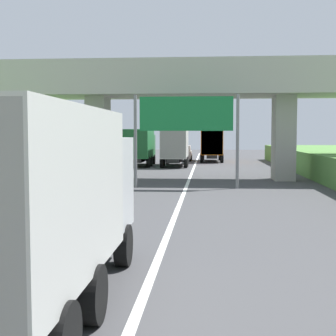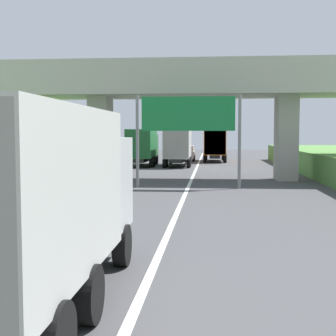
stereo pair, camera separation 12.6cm
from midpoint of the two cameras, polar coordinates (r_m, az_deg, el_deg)
The scene contains 9 objects.
lane_centre_stripe at distance 24.48m, azimuth 2.20°, elevation -3.05°, with size 0.20×102.80×0.01m, color white.
overpass_bridge at distance 32.25m, azimuth 2.95°, elevation 8.97°, with size 40.00×4.80×7.70m.
overhead_highway_sign at distance 26.97m, azimuth 2.52°, elevation 5.74°, with size 5.88×0.18×5.20m.
truck_red at distance 45.17m, azimuth 1.30°, elevation 2.66°, with size 2.44×7.30×3.44m.
truck_orange at distance 53.14m, azimuth 5.61°, elevation 2.85°, with size 2.44×7.30×3.44m.
truck_silver at distance 8.55m, azimuth -14.98°, elevation -3.43°, with size 2.44×7.30×3.44m.
truck_green at distance 45.72m, azimuth -2.90°, elevation 2.67°, with size 2.44×7.30×3.44m.
car_white at distance 54.24m, azimuth 2.27°, elevation 1.75°, with size 1.86×4.10×1.72m.
construction_barrel_5 at distance 21.35m, azimuth -16.81°, elevation -3.03°, with size 0.57×0.57×0.90m.
Camera 2 is at (1.30, 7.14, 3.03)m, focal length 51.65 mm.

